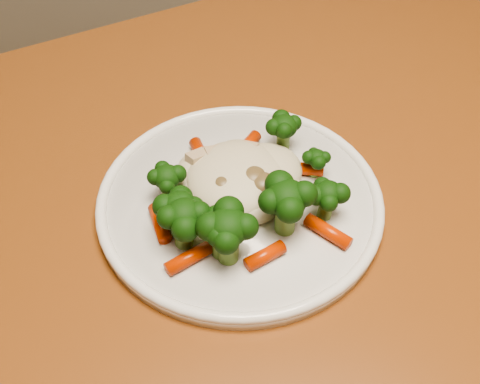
# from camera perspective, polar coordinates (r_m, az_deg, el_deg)

# --- Properties ---
(dining_table) EXTENTS (1.37, 1.13, 0.75)m
(dining_table) POSITION_cam_1_polar(r_m,az_deg,el_deg) (0.61, 0.87, -10.77)
(dining_table) COLOR brown
(dining_table) RESTS_ON ground
(plate) EXTENTS (0.26, 0.26, 0.01)m
(plate) POSITION_cam_1_polar(r_m,az_deg,el_deg) (0.55, 0.00, -1.02)
(plate) COLOR white
(plate) RESTS_ON dining_table
(meal) EXTENTS (0.17, 0.17, 0.05)m
(meal) POSITION_cam_1_polar(r_m,az_deg,el_deg) (0.52, -0.22, -0.26)
(meal) COLOR beige
(meal) RESTS_ON plate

